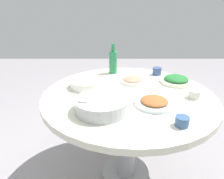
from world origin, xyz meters
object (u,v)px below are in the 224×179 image
at_px(rice_bowl, 102,104).
at_px(dish_greens, 177,80).
at_px(tea_cup_side, 195,94).
at_px(round_dining_table, 128,110).
at_px(soup_bowl, 88,83).
at_px(dish_stirfry, 155,102).
at_px(dish_shrimp, 133,80).
at_px(green_bottle, 114,62).
at_px(tea_cup_far, 157,71).
at_px(tea_cup_near, 183,121).

bearing_deg(rice_bowl, dish_greens, 38.09).
xyz_separation_m(dish_greens, tea_cup_side, (0.04, -0.28, 0.00)).
height_order(round_dining_table, rice_bowl, rice_bowl).
height_order(soup_bowl, tea_cup_side, soup_bowl).
bearing_deg(dish_stirfry, rice_bowl, -167.66).
height_order(rice_bowl, dish_shrimp, rice_bowl).
relative_size(soup_bowl, tea_cup_side, 3.58).
bearing_deg(dish_shrimp, dish_greens, -2.82).
distance_m(round_dining_table, green_bottle, 0.51).
height_order(rice_bowl, tea_cup_far, rice_bowl).
distance_m(dish_greens, tea_cup_near, 0.62).
relative_size(round_dining_table, soup_bowl, 4.30).
distance_m(tea_cup_near, tea_cup_far, 0.81).
bearing_deg(tea_cup_near, round_dining_table, 119.64).
relative_size(tea_cup_far, tea_cup_side, 0.99).
bearing_deg(tea_cup_near, green_bottle, 111.93).
xyz_separation_m(rice_bowl, dish_shrimp, (0.23, 0.46, -0.02)).
xyz_separation_m(tea_cup_near, tea_cup_far, (0.04, 0.81, 0.01)).
height_order(rice_bowl, soup_bowl, rice_bowl).
bearing_deg(tea_cup_side, green_bottle, 135.49).
relative_size(round_dining_table, dish_stirfry, 4.97).
bearing_deg(dish_shrimp, tea_cup_side, -37.70).
relative_size(round_dining_table, tea_cup_near, 17.21).
relative_size(round_dining_table, tea_cup_side, 15.40).
bearing_deg(rice_bowl, tea_cup_side, 15.75).
relative_size(dish_stirfry, tea_cup_near, 3.46).
relative_size(dish_stirfry, green_bottle, 0.91).
distance_m(rice_bowl, dish_greens, 0.72).
distance_m(tea_cup_near, tea_cup_side, 0.38).
height_order(dish_shrimp, tea_cup_near, tea_cup_near).
distance_m(round_dining_table, soup_bowl, 0.36).
bearing_deg(green_bottle, round_dining_table, -76.34).
height_order(soup_bowl, dish_shrimp, soup_bowl).
height_order(green_bottle, tea_cup_far, green_bottle).
distance_m(tea_cup_far, tea_cup_side, 0.50).
bearing_deg(dish_stirfry, dish_shrimp, 103.43).
bearing_deg(rice_bowl, tea_cup_near, -20.89).
relative_size(soup_bowl, dish_stirfry, 1.16).
height_order(dish_stirfry, green_bottle, green_bottle).
bearing_deg(tea_cup_side, tea_cup_near, -120.11).
bearing_deg(tea_cup_side, round_dining_table, 168.24).
bearing_deg(tea_cup_side, rice_bowl, -164.25).
bearing_deg(rice_bowl, dish_stirfry, 12.34).
bearing_deg(rice_bowl, dish_shrimp, 63.98).
bearing_deg(tea_cup_near, dish_shrimp, 106.83).
bearing_deg(round_dining_table, tea_cup_far, 53.90).
height_order(rice_bowl, tea_cup_side, rice_bowl).
height_order(round_dining_table, tea_cup_far, tea_cup_far).
xyz_separation_m(dish_stirfry, green_bottle, (-0.25, 0.63, 0.09)).
relative_size(tea_cup_near, tea_cup_side, 0.89).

